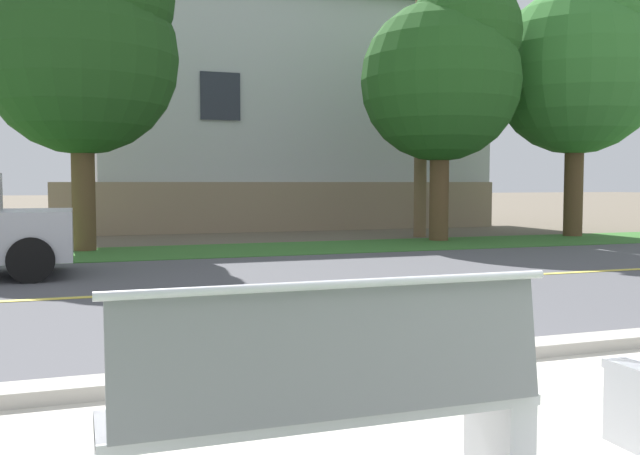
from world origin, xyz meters
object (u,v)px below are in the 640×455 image
at_px(shade_tree_left, 446,69).
at_px(shade_tree_centre, 583,59).
at_px(bench_left, 330,404).
at_px(shade_tree_far_left, 87,43).

height_order(shade_tree_left, shade_tree_centre, shade_tree_centre).
bearing_deg(shade_tree_left, shade_tree_centre, 1.33).
relative_size(bench_left, shade_tree_left, 0.31).
relative_size(shade_tree_far_left, shade_tree_left, 1.03).
distance_m(shade_tree_left, shade_tree_centre, 3.99).
height_order(bench_left, shade_tree_centre, shade_tree_centre).
distance_m(shade_tree_far_left, shade_tree_left, 8.02).
distance_m(shade_tree_far_left, shade_tree_centre, 11.98).
xyz_separation_m(bench_left, shade_tree_centre, (11.23, 12.15, 4.06)).
xyz_separation_m(shade_tree_far_left, shade_tree_left, (8.02, -0.12, -0.13)).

